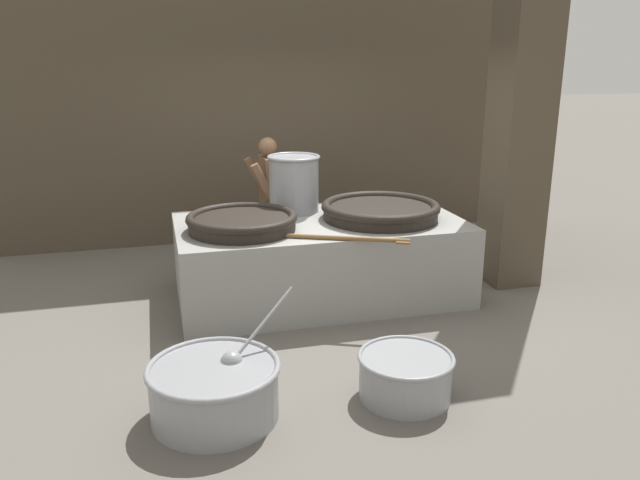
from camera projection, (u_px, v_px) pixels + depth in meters
name	position (u px, v px, depth m)	size (l,w,h in m)	color
ground_plane	(320.00, 295.00, 6.36)	(60.00, 60.00, 0.00)	#666059
back_wall	(272.00, 77.00, 7.96)	(7.15, 0.24, 4.18)	#4C4233
support_pillar	(524.00, 83.00, 6.21)	(0.52, 0.52, 4.18)	#4C4233
hearth_platform	(320.00, 259.00, 6.25)	(2.80, 1.50, 0.79)	gray
giant_wok_near	(242.00, 221.00, 5.77)	(1.03, 1.03, 0.16)	black
giant_wok_far	(380.00, 210.00, 6.19)	(1.18, 1.18, 0.17)	black
stock_pot	(294.00, 183.00, 6.44)	(0.55, 0.55, 0.59)	gray
stirring_paddle	(334.00, 238.00, 5.49)	(1.36, 0.66, 0.04)	brown
cook	(268.00, 198.00, 7.05)	(0.35, 0.54, 1.49)	brown
prep_bowl_vegetables	(215.00, 388.00, 4.16)	(1.08, 0.90, 0.75)	gray
prep_bowl_meat	(405.00, 374.00, 4.42)	(0.69, 0.69, 0.33)	gray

